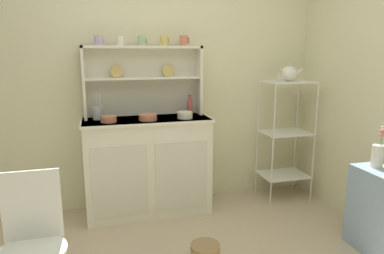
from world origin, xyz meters
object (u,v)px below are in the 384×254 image
Objects in this scene: hutch_cabinet at (148,165)px; side_shelf_blue at (384,214)px; utensil_jar at (97,113)px; cup_lilac_0 at (99,41)px; bakers_rack at (286,129)px; bowl_mixing_large at (109,119)px; porcelain_teapot at (289,74)px; flower_vase at (378,154)px; hutch_shelf_unit at (143,75)px; wire_chair at (32,235)px; jam_bottle at (190,107)px.

hutch_cabinet is 1.94m from side_shelf_blue.
cup_lilac_0 is at bearing 44.38° from utensil_jar.
bakers_rack is at bearing -4.95° from cup_lilac_0.
porcelain_teapot is at bearing 1.47° from bowl_mixing_large.
bakers_rack is at bearing -0.00° from porcelain_teapot.
flower_vase is at bearing -33.74° from hutch_cabinet.
hutch_shelf_unit is at bearing 142.28° from flower_vase.
bowl_mixing_large is at bearing -77.52° from cup_lilac_0.
utensil_jar is (-0.42, 0.08, 0.49)m from hutch_cabinet.
bowl_mixing_large is at bearing -178.53° from porcelain_teapot.
bowl_mixing_large is (0.46, 1.13, 0.40)m from wire_chair.
side_shelf_blue is 2.35m from wire_chair.
flower_vase is at bearing -80.11° from porcelain_teapot.
wire_chair is 4.48× the size of jam_bottle.
utensil_jar is at bearing 53.62° from wire_chair.
jam_bottle is (0.42, -0.08, -0.30)m from hutch_shelf_unit.
flower_vase reaches higher than bowl_mixing_large.
utensil_jar is at bearing 150.53° from flower_vase.
hutch_cabinet is at bearing 178.77° from porcelain_teapot.
bowl_mixing_large is (-1.88, 1.08, 0.60)m from side_shelf_blue.
utensil_jar is 2.27m from flower_vase.
jam_bottle reaches higher than bowl_mixing_large.
hutch_shelf_unit is 4.45× the size of utensil_jar.
porcelain_teapot reaches higher than wire_chair.
hutch_shelf_unit is 1.25× the size of wire_chair.
hutch_shelf_unit is at bearing 35.48° from bowl_mixing_large.
porcelain_teapot is (1.38, -0.19, 0.00)m from hutch_shelf_unit.
side_shelf_blue is at bearing -18.96° from wire_chair.
cup_lilac_0 reaches higher than hutch_shelf_unit.
porcelain_teapot is (1.38, -0.03, 0.81)m from hutch_cabinet.
wire_chair is 1.40m from utensil_jar.
hutch_cabinet is 1.34× the size of wire_chair.
hutch_shelf_unit reaches higher than wire_chair.
hutch_cabinet is 0.65m from utensil_jar.
wire_chair is at bearing -151.57° from porcelain_teapot.
hutch_shelf_unit reaches higher than hutch_cabinet.
wire_chair is at bearing -178.79° from side_shelf_blue.
bakers_rack is at bearing 98.75° from side_shelf_blue.
wire_chair is at bearing -120.12° from hutch_shelf_unit.
bakers_rack is 1.02m from flower_vase.
utensil_jar is (-0.42, -0.09, -0.32)m from hutch_shelf_unit.
wire_chair is 2.74× the size of flower_vase.
hutch_cabinet is 1.18m from cup_lilac_0.
flower_vase is (1.88, -0.96, -0.18)m from bowl_mixing_large.
jam_bottle reaches higher than hutch_cabinet.
cup_lilac_0 is at bearing 175.05° from bakers_rack.
bakers_rack is 2.48m from wire_chair.
bakers_rack reaches higher than utensil_jar.
porcelain_teapot reaches higher than bakers_rack.
cup_lilac_0 is at bearing -173.74° from hutch_shelf_unit.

